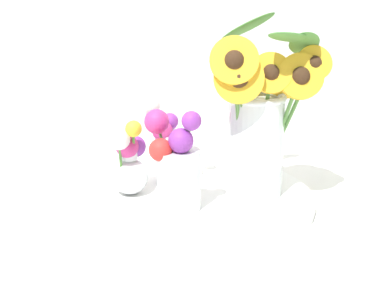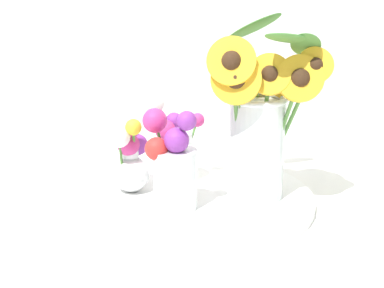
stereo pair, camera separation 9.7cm
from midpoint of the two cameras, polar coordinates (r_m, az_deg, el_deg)
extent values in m
plane|color=silver|center=(0.98, -2.83, -7.21)|extent=(6.00, 6.00, 0.00)
cylinder|color=white|center=(1.01, -2.77, -5.84)|extent=(0.45, 0.45, 0.02)
cylinder|color=silver|center=(0.98, 4.00, -0.42)|extent=(0.10, 0.10, 0.18)
torus|color=silver|center=(0.96, 4.12, 4.94)|extent=(0.11, 0.11, 0.01)
cylinder|color=#568E42|center=(0.99, 5.65, 1.73)|extent=(0.05, 0.06, 0.16)
cylinder|color=gold|center=(1.00, 7.11, 6.88)|extent=(0.10, 0.07, 0.08)
sphere|color=#382314|center=(1.00, 7.11, 6.88)|extent=(0.03, 0.03, 0.03)
cylinder|color=#568E42|center=(0.96, 7.58, 2.89)|extent=(0.07, 0.03, 0.19)
cylinder|color=gold|center=(0.93, 10.00, 8.48)|extent=(0.08, 0.04, 0.08)
sphere|color=#382314|center=(0.93, 10.00, 8.48)|extent=(0.03, 0.03, 0.03)
cylinder|color=#568E42|center=(0.94, 2.00, 2.51)|extent=(0.03, 0.05, 0.21)
cylinder|color=gold|center=(0.89, 1.39, 8.86)|extent=(0.09, 0.04, 0.09)
sphere|color=#382314|center=(0.89, 1.39, 8.86)|extent=(0.03, 0.03, 0.03)
cylinder|color=#568E42|center=(1.00, 4.03, 2.27)|extent=(0.02, 0.04, 0.18)
cylinder|color=gold|center=(0.99, 3.68, 7.50)|extent=(0.07, 0.05, 0.05)
sphere|color=#382314|center=(0.99, 3.68, 7.50)|extent=(0.03, 0.03, 0.03)
cylinder|color=#568E42|center=(0.95, 6.79, 2.08)|extent=(0.05, 0.04, 0.17)
cylinder|color=gold|center=(0.92, 8.53, 7.13)|extent=(0.10, 0.04, 0.10)
sphere|color=#382314|center=(0.92, 8.53, 7.13)|extent=(0.03, 0.03, 0.03)
cylinder|color=#568E42|center=(0.94, 2.71, 1.96)|extent=(0.03, 0.05, 0.17)
cylinder|color=gold|center=(0.90, 1.93, 6.99)|extent=(0.10, 0.04, 0.10)
sphere|color=#382314|center=(0.90, 1.93, 6.99)|extent=(0.04, 0.04, 0.04)
cylinder|color=#568E42|center=(0.95, 4.80, 2.24)|extent=(0.02, 0.04, 0.18)
cylinder|color=gold|center=(0.91, 5.39, 7.54)|extent=(0.08, 0.04, 0.07)
sphere|color=#382314|center=(0.91, 5.39, 7.54)|extent=(0.03, 0.03, 0.03)
ellipsoid|color=#477F38|center=(1.03, 3.28, 12.41)|extent=(0.11, 0.07, 0.07)
ellipsoid|color=#477F38|center=(0.95, 8.95, 10.51)|extent=(0.06, 0.11, 0.06)
ellipsoid|color=#477F38|center=(0.90, 7.40, 11.21)|extent=(0.11, 0.11, 0.04)
cylinder|color=white|center=(0.93, -4.41, -3.86)|extent=(0.08, 0.08, 0.11)
cylinder|color=#4C8438|center=(0.92, -4.18, -2.19)|extent=(0.01, 0.01, 0.08)
sphere|color=purple|center=(0.91, -4.33, 0.21)|extent=(0.04, 0.04, 0.04)
cylinder|color=#4C8438|center=(0.92, -4.80, -2.67)|extent=(0.02, 0.01, 0.10)
sphere|color=purple|center=(0.90, -4.30, 0.32)|extent=(0.04, 0.04, 0.04)
cylinder|color=#4C8438|center=(0.91, -4.05, -1.38)|extent=(0.03, 0.02, 0.13)
sphere|color=purple|center=(0.89, -3.49, 2.44)|extent=(0.03, 0.03, 0.03)
cylinder|color=#4C8438|center=(0.92, -5.69, -3.06)|extent=(0.02, 0.02, 0.08)
sphere|color=red|center=(0.91, -6.47, -0.68)|extent=(0.04, 0.04, 0.04)
cylinder|color=#4C8438|center=(0.94, -5.76, -1.49)|extent=(0.03, 0.01, 0.13)
sphere|color=#C6337A|center=(0.93, -6.80, 2.36)|extent=(0.04, 0.04, 0.04)
sphere|color=white|center=(1.01, -9.39, -3.47)|extent=(0.07, 0.07, 0.07)
cylinder|color=white|center=(1.00, -9.51, -1.01)|extent=(0.03, 0.03, 0.02)
cylinder|color=#4C8438|center=(0.99, -9.08, -1.31)|extent=(0.01, 0.03, 0.11)
sphere|color=yellow|center=(0.96, -9.16, 1.57)|extent=(0.03, 0.03, 0.03)
cylinder|color=#4C8438|center=(1.00, -9.70, -2.12)|extent=(0.01, 0.01, 0.07)
sphere|color=#C6337A|center=(0.99, -9.74, -0.31)|extent=(0.04, 0.04, 0.04)
cylinder|color=#4C8438|center=(0.99, -10.42, -2.05)|extent=(0.01, 0.02, 0.10)
sphere|color=white|center=(0.97, -10.66, 0.49)|extent=(0.04, 0.04, 0.04)
cylinder|color=#4C8438|center=(1.01, -9.74, -1.69)|extent=(0.01, 0.03, 0.09)
sphere|color=pink|center=(1.00, -9.97, 1.10)|extent=(0.04, 0.04, 0.04)
cylinder|color=#4C8438|center=(1.02, -9.01, -2.10)|extent=(0.01, 0.01, 0.07)
sphere|color=purple|center=(1.01, -8.86, -0.30)|extent=(0.04, 0.04, 0.04)
cylinder|color=white|center=(1.05, -4.76, -1.52)|extent=(0.07, 0.07, 0.10)
cylinder|color=#568E42|center=(1.05, -3.38, -0.36)|extent=(0.03, 0.03, 0.10)
sphere|color=#C6337A|center=(1.05, -2.56, 2.55)|extent=(0.03, 0.03, 0.03)
cylinder|color=#568E42|center=(1.04, -6.29, 0.89)|extent=(0.03, 0.01, 0.12)
sphere|color=white|center=(1.03, -7.19, 4.12)|extent=(0.04, 0.04, 0.04)
cylinder|color=#568E42|center=(1.04, -4.56, 0.07)|extent=(0.02, 0.01, 0.08)
sphere|color=purple|center=(1.04, -5.05, 2.39)|extent=(0.03, 0.03, 0.03)
cylinder|color=#568E42|center=(1.03, -5.61, -0.71)|extent=(0.01, 0.01, 0.08)
sphere|color=#C6337A|center=(1.02, -5.90, 1.34)|extent=(0.04, 0.04, 0.04)
camera|label=1|loc=(0.05, -92.86, -0.90)|focal=50.00mm
camera|label=2|loc=(0.05, 87.14, 0.90)|focal=50.00mm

